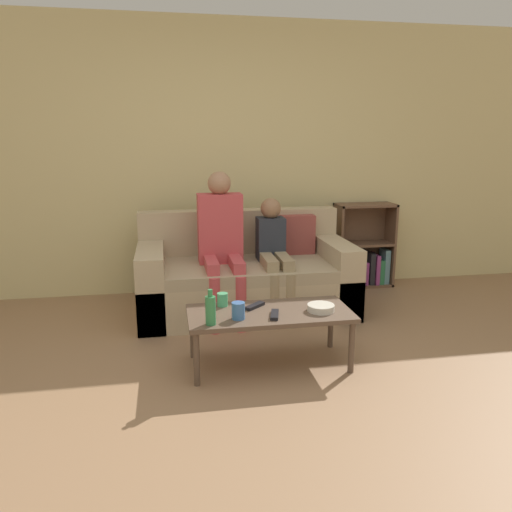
% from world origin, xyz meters
% --- Properties ---
extents(ground_plane, '(22.00, 22.00, 0.00)m').
position_xyz_m(ground_plane, '(0.00, 0.00, 0.00)').
color(ground_plane, '#997251').
extents(wall_back, '(12.00, 0.06, 2.60)m').
position_xyz_m(wall_back, '(0.00, 2.45, 1.30)').
color(wall_back, beige).
rests_on(wall_back, ground_plane).
extents(couch, '(1.84, 0.94, 0.86)m').
position_xyz_m(couch, '(0.13, 1.74, 0.29)').
color(couch, tan).
rests_on(couch, ground_plane).
extents(bookshelf, '(0.59, 0.28, 0.86)m').
position_xyz_m(bookshelf, '(1.45, 2.29, 0.32)').
color(bookshelf, brown).
rests_on(bookshelf, ground_plane).
extents(coffee_table, '(1.09, 0.50, 0.38)m').
position_xyz_m(coffee_table, '(0.11, 0.61, 0.34)').
color(coffee_table, brown).
rests_on(coffee_table, ground_plane).
extents(person_adult, '(0.38, 0.64, 1.23)m').
position_xyz_m(person_adult, '(-0.09, 1.65, 0.71)').
color(person_adult, '#C6474C').
rests_on(person_adult, ground_plane).
extents(person_child, '(0.24, 0.64, 1.00)m').
position_xyz_m(person_child, '(0.35, 1.60, 0.57)').
color(person_child, '#9E8966').
rests_on(person_child, ground_plane).
extents(cup_near, '(0.09, 0.09, 0.11)m').
position_xyz_m(cup_near, '(-0.12, 0.50, 0.44)').
color(cup_near, '#3D70B2').
rests_on(cup_near, coffee_table).
extents(cup_far, '(0.07, 0.07, 0.09)m').
position_xyz_m(cup_far, '(-0.19, 0.77, 0.43)').
color(cup_far, '#4CB77A').
rests_on(cup_far, coffee_table).
extents(tv_remote_0, '(0.16, 0.15, 0.02)m').
position_xyz_m(tv_remote_0, '(0.02, 0.70, 0.39)').
color(tv_remote_0, black).
rests_on(tv_remote_0, coffee_table).
extents(tv_remote_1, '(0.09, 0.18, 0.02)m').
position_xyz_m(tv_remote_1, '(0.12, 0.51, 0.39)').
color(tv_remote_1, black).
rests_on(tv_remote_1, coffee_table).
extents(snack_bowl, '(0.18, 0.18, 0.05)m').
position_xyz_m(snack_bowl, '(0.44, 0.55, 0.40)').
color(snack_bowl, beige).
rests_on(snack_bowl, coffee_table).
extents(bottle, '(0.06, 0.06, 0.23)m').
position_xyz_m(bottle, '(-0.30, 0.44, 0.48)').
color(bottle, '#33844C').
rests_on(bottle, coffee_table).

